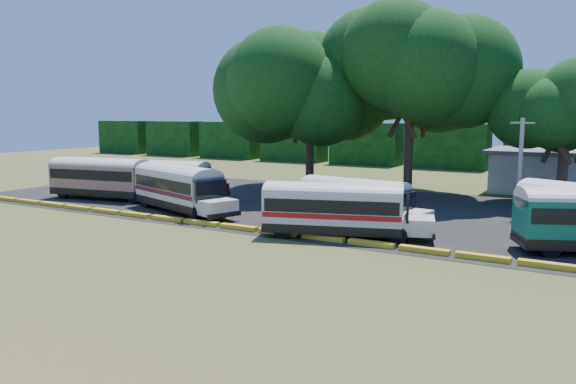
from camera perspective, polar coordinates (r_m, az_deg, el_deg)
The scene contains 13 objects.
ground at distance 34.32m, azimuth -3.94°, elevation -4.41°, with size 160.00×160.00×0.00m, color #354F1A.
asphalt_strip at distance 44.18m, azimuth 5.88°, elevation -1.62°, with size 64.00×24.00×0.02m, color black.
curb at distance 35.10m, azimuth -3.02°, elevation -3.87°, with size 53.70×0.45×0.30m.
treeline_backdrop at distance 78.18m, azimuth 16.14°, elevation 4.48°, with size 130.00×4.00×6.00m.
bus_beige at distance 50.87m, azimuth -18.30°, elevation 1.60°, with size 11.14×4.30×3.57m.
bus_red at distance 50.12m, azimuth -12.34°, elevation 1.55°, with size 10.33×4.11×3.31m.
bus_cream_west at distance 42.81m, azimuth -11.00°, elevation 0.65°, with size 11.01×6.10×3.54m.
bus_cream_east at distance 38.10m, azimuth 6.96°, elevation -0.60°, with size 9.40×3.61×3.01m.
bus_white_red at distance 33.42m, azimuth 4.98°, elevation -1.50°, with size 10.29×5.34×3.29m.
tree_west at distance 54.17m, azimuth 2.27°, elevation 10.94°, with size 13.27×13.27×15.04m.
tree_center at distance 52.02m, azimuth 12.40°, elevation 12.49°, with size 13.17×13.17×16.46m.
tree_east at distance 50.03m, azimuth 26.46°, elevation 7.54°, with size 8.69×8.69×10.92m.
utility_pole at distance 43.26m, azimuth 22.51°, elevation 2.45°, with size 1.60×0.30×7.05m.
Camera 1 is at (18.76, -27.77, 7.36)m, focal length 35.00 mm.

